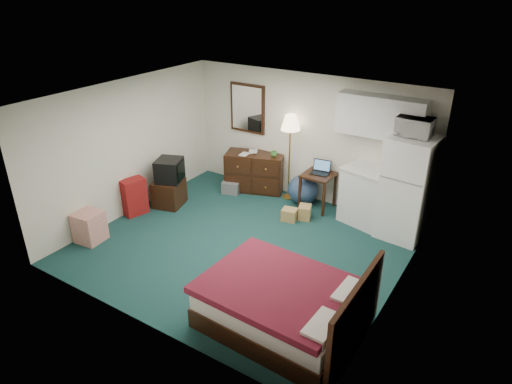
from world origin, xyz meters
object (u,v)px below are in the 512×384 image
Objects in this scene: dresser at (255,172)px; bed at (281,305)px; kitchen_counter at (371,197)px; floor_lamp at (289,158)px; suitcase at (134,197)px; fridge at (407,188)px; tv_stand at (169,193)px; desk at (317,191)px.

bed is (2.50, -3.27, -0.10)m from dresser.
floor_lamp is at bearing -169.78° from kitchen_counter.
suitcase reaches higher than bed.
tv_stand is (-4.19, -1.30, -0.64)m from fridge.
dresser reaches higher than tv_stand.
suitcase is at bearing -141.86° from dresser.
fridge reaches higher than tv_stand.
suitcase is at bearing -131.06° from tv_stand.
bed is at bearing -76.12° from kitchen_counter.
bed is (-0.65, -3.07, -0.60)m from fridge.
bed is 2.69× the size of suitcase.
dresser is 3.20m from fridge.
floor_lamp is 3.07m from suitcase.
desk is 0.40× the size of fridge.
floor_lamp is at bearing 172.10° from desk.
kitchen_counter is at bearing 43.19° from suitcase.
desk is 2.89m from tv_stand.
kitchen_counter is at bearing -0.56° from desk.
dresser is at bearing -167.37° from kitchen_counter.
tv_stand is (-2.50, -1.45, -0.10)m from desk.
tv_stand is (-3.56, -1.43, -0.25)m from kitchen_counter.
suitcase is (-4.48, -1.92, -0.55)m from fridge.
dresser is 2.11× the size of tv_stand.
dresser is 4.12m from bed.
fridge reaches higher than floor_lamp.
bed reaches higher than tv_stand.
desk is 1.78m from fridge.
fridge is (2.38, -0.25, 0.03)m from floor_lamp.
dresser is at bearing 129.83° from bed.
floor_lamp reaches higher than suitcase.
kitchen_counter is 1.45× the size of suitcase.
kitchen_counter is 0.75m from fridge.
desk reaches higher than bed.
tv_stand is at bearing 79.74° from suitcase.
desk is 3.39m from bed.
floor_lamp reaches higher than dresser.
floor_lamp is at bearing -15.82° from dresser.
floor_lamp is 2.39m from fridge.
dresser is 1.16× the size of kitchen_counter.
fridge is at bearing 2.55° from kitchen_counter.
suitcase is (-2.11, -2.17, -0.51)m from floor_lamp.
floor_lamp is 0.91× the size of bed.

